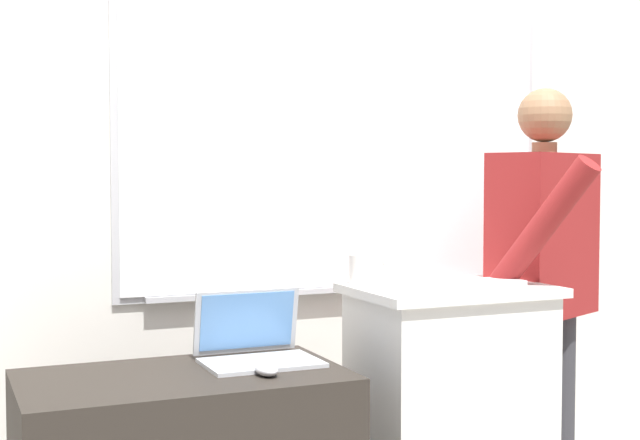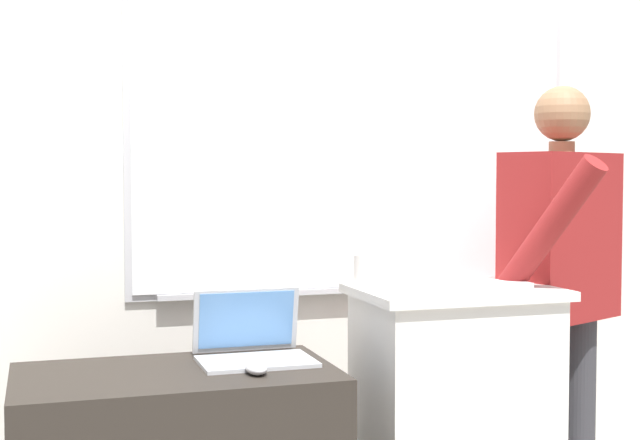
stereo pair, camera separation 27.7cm
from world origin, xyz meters
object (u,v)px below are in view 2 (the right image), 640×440
object	(u,v)px
lectern_podium	(454,429)
person_presenter	(561,278)
laptop	(251,340)
wireless_keyboard	(463,286)
computer_mouse_by_laptop	(256,368)
coffee_mug	(369,269)

from	to	relation	value
lectern_podium	person_presenter	bearing A→B (deg)	15.91
laptop	wireless_keyboard	bearing A→B (deg)	-8.43
computer_mouse_by_laptop	laptop	bearing A→B (deg)	80.59
coffee_mug	lectern_podium	bearing A→B (deg)	-32.72
person_presenter	wireless_keyboard	distance (m)	0.52
laptop	computer_mouse_by_laptop	xyz separation A→B (m)	(-0.03, -0.21, -0.04)
person_presenter	coffee_mug	size ratio (longest dim) A/B	11.32
person_presenter	wireless_keyboard	xyz separation A→B (m)	(-0.48, -0.19, 0.01)
person_presenter	computer_mouse_by_laptop	bearing A→B (deg)	169.88
computer_mouse_by_laptop	lectern_podium	bearing A→B (deg)	13.31
person_presenter	computer_mouse_by_laptop	world-z (taller)	person_presenter
wireless_keyboard	coffee_mug	size ratio (longest dim) A/B	3.01
laptop	coffee_mug	distance (m)	0.48
lectern_podium	laptop	xyz separation A→B (m)	(-0.67, 0.04, 0.32)
person_presenter	computer_mouse_by_laptop	xyz separation A→B (m)	(-1.18, -0.30, -0.18)
lectern_podium	coffee_mug	size ratio (longest dim) A/B	6.58
lectern_podium	wireless_keyboard	size ratio (longest dim) A/B	2.18
lectern_podium	coffee_mug	distance (m)	0.59
coffee_mug	laptop	bearing A→B (deg)	-165.47
wireless_keyboard	computer_mouse_by_laptop	xyz separation A→B (m)	(-0.70, -0.11, -0.19)
person_presenter	laptop	distance (m)	1.16
lectern_podium	computer_mouse_by_laptop	world-z (taller)	lectern_podium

